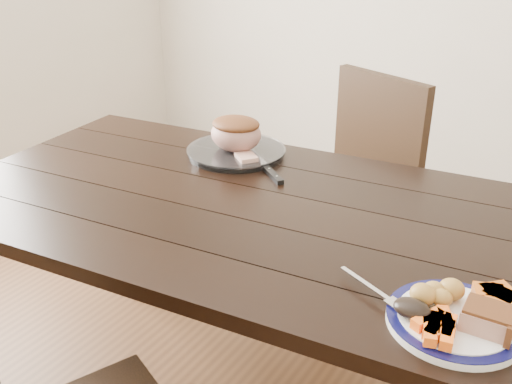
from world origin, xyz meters
The scene contains 14 objects.
dining_table centered at (0.00, 0.00, 0.66)m, with size 1.69×1.06×0.75m.
chair_far centered at (0.05, 0.73, 0.52)m, with size 0.54×0.55×0.93m.
dinner_plate centered at (0.65, -0.22, 0.76)m, with size 0.25×0.25×0.02m, color white.
plate_rim centered at (0.65, -0.22, 0.77)m, with size 0.25×0.25×0.02m, color #0B0C39.
serving_platter centered at (-0.18, 0.27, 0.76)m, with size 0.31×0.31×0.02m, color white.
pork_slice centered at (0.70, -0.23, 0.79)m, with size 0.09×0.07×0.04m, color tan.
roasted_potatoes centered at (0.60, -0.20, 0.79)m, with size 0.09×0.09×0.04m.
carrot_batons centered at (0.63, -0.28, 0.78)m, with size 0.08×0.11×0.02m.
pumpkin_wedges centered at (0.70, -0.16, 0.79)m, with size 0.09×0.09×0.04m.
dark_mushroom centered at (0.58, -0.26, 0.79)m, with size 0.07×0.05×0.03m, color black.
fork centered at (0.49, -0.23, 0.77)m, with size 0.17×0.09×0.00m.
roast_joint centered at (-0.18, 0.27, 0.82)m, with size 0.17×0.14×0.11m, color tan.
cut_slice centered at (-0.11, 0.22, 0.78)m, with size 0.07×0.06×0.02m, color tan.
carving_knife centered at (-0.02, 0.21, 0.76)m, with size 0.27×0.21×0.01m.
Camera 1 is at (0.79, -1.14, 1.43)m, focal length 40.00 mm.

